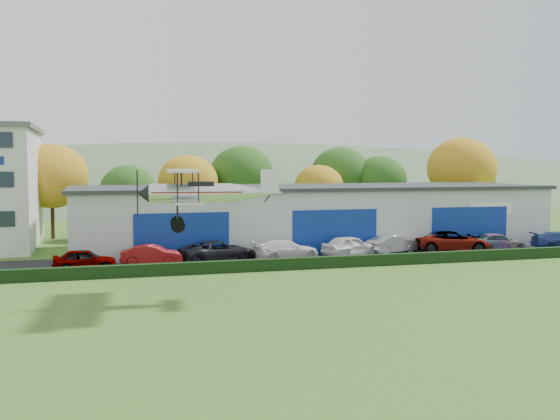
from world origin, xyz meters
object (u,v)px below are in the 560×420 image
object	(u,v)px
car_1	(153,255)
biplane	(203,191)
car_6	(453,242)
car_3	(286,250)
car_5	(392,244)
hangar	(311,216)
car_7	(498,242)
car_2	(219,251)
car_0	(85,259)
car_4	(350,246)

from	to	relation	value
car_1	biplane	distance (m)	13.35
car_6	car_1	bearing A→B (deg)	105.68
car_3	car_5	xyz separation A→B (m)	(9.16, 1.05, 0.02)
hangar	car_7	distance (m)	15.81
car_1	car_6	bearing A→B (deg)	-76.46
hangar	biplane	bearing A→B (deg)	-122.69
car_2	biplane	size ratio (longest dim) A/B	0.66
car_0	car_6	bearing A→B (deg)	-86.47
car_0	car_4	xyz separation A→B (m)	(19.69, 1.13, 0.10)
car_6	car_5	bearing A→B (deg)	98.90
car_0	car_6	distance (m)	28.71
car_0	car_4	bearing A→B (deg)	-85.67
car_2	car_5	size ratio (longest dim) A/B	1.24
car_0	biplane	bearing A→B (deg)	-150.62
car_4	biplane	bearing A→B (deg)	115.37
biplane	car_5	bearing A→B (deg)	43.03
hangar	car_5	xyz separation A→B (m)	(4.69, -6.52, -1.85)
car_1	car_2	distance (m)	4.75
car_0	car_2	bearing A→B (deg)	-83.28
car_2	car_6	xyz separation A→B (m)	(19.35, 0.32, 0.04)
car_1	car_3	xyz separation A→B (m)	(9.80, -0.10, 0.02)
car_2	biplane	bearing A→B (deg)	154.83
car_5	hangar	bearing A→B (deg)	16.20
car_6	car_7	size ratio (longest dim) A/B	1.28
hangar	car_2	bearing A→B (deg)	-142.34
car_0	car_3	world-z (taller)	car_3
car_3	car_5	bearing A→B (deg)	-92.91
car_0	car_1	world-z (taller)	car_1
car_3	car_5	world-z (taller)	car_5
car_4	car_6	distance (m)	8.99
car_1	car_4	xyz separation A→B (m)	(15.10, 0.32, 0.09)
car_0	car_1	size ratio (longest dim) A/B	0.95
car_0	car_5	world-z (taller)	car_5
hangar	car_1	world-z (taller)	hangar
car_4	car_5	bearing A→B (deg)	-98.34
car_1	car_7	size ratio (longest dim) A/B	0.93
hangar	car_4	size ratio (longest dim) A/B	8.57
car_0	car_5	xyz separation A→B (m)	(23.55, 1.76, 0.05)
car_0	car_7	bearing A→B (deg)	-87.02
car_0	car_7	size ratio (longest dim) A/B	0.88
car_1	car_0	bearing A→B (deg)	112.44
car_1	car_2	world-z (taller)	car_2
biplane	car_0	bearing A→B (deg)	124.05
hangar	car_7	size ratio (longest dim) A/B	8.67
car_6	car_7	distance (m)	4.14
car_4	car_5	xyz separation A→B (m)	(3.86, 0.63, -0.05)
car_2	car_7	xyz separation A→B (m)	(23.49, 0.18, -0.11)
hangar	car_0	size ratio (longest dim) A/B	9.83
car_7	car_6	bearing A→B (deg)	94.04
car_1	car_4	world-z (taller)	car_4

